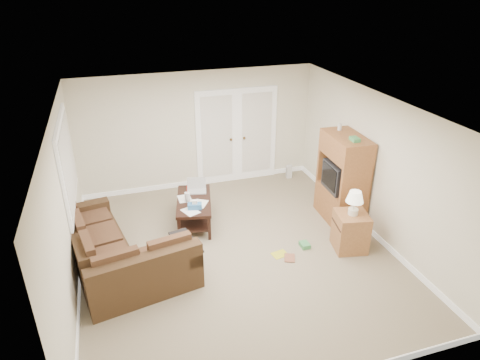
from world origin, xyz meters
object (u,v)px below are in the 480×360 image
object	(u,v)px
coffee_table	(195,210)
tv_armoire	(342,178)
sectional_sofa	(116,256)
side_cabinet	(351,228)

from	to	relation	value
coffee_table	tv_armoire	distance (m)	2.79
sectional_sofa	coffee_table	world-z (taller)	coffee_table
tv_armoire	side_cabinet	world-z (taller)	tv_armoire
sectional_sofa	coffee_table	size ratio (longest dim) A/B	1.96
coffee_table	side_cabinet	xyz separation A→B (m)	(2.33, -1.60, 0.12)
tv_armoire	sectional_sofa	bearing A→B (deg)	-171.16
sectional_sofa	coffee_table	bearing A→B (deg)	25.20
sectional_sofa	tv_armoire	size ratio (longest dim) A/B	1.45
sectional_sofa	coffee_table	xyz separation A→B (m)	(1.47, 1.08, -0.03)
sectional_sofa	tv_armoire	xyz separation A→B (m)	(4.12, 0.42, 0.54)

